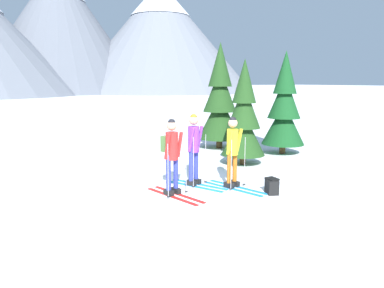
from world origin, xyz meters
The scene contains 9 objects.
ground_plane centered at (0.00, 0.00, 0.00)m, with size 400.00×400.00×0.00m, color white.
skier_in_red centered at (-0.56, -0.13, 1.00)m, with size 0.75×1.70×1.76m.
skier_in_purple centered at (0.25, 0.31, 1.00)m, with size 1.01×1.60×1.80m.
skier_in_yellow centered at (0.98, -0.31, 0.96)m, with size 0.82×1.73×1.75m.
pine_tree_near centered at (4.99, 2.34, 1.67)m, with size 1.51×1.51×3.64m.
pine_tree_mid centered at (2.71, 1.62, 1.49)m, with size 1.35×1.35×3.27m.
pine_tree_far centered at (3.57, 4.35, 1.85)m, with size 1.67×1.67×4.04m.
backpack_on_snow_front centered at (1.51, -1.16, 0.19)m, with size 0.33×0.38×0.38m.
mountain_ridge_distant centered at (0.02, 72.03, 13.13)m, with size 106.64×54.04×27.95m.
Camera 1 is at (-3.92, -7.37, 2.58)m, focal length 33.63 mm.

